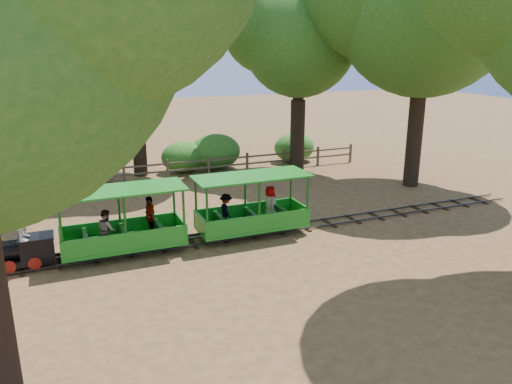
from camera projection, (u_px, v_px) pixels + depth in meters
name	position (u px, v px, depth m)	size (l,w,h in m)	color
ground	(251.00, 235.00, 16.72)	(90.00, 90.00, 0.00)	olive
track	(251.00, 233.00, 16.70)	(22.00, 1.00, 0.10)	#3F3D3A
locomotive	(0.00, 215.00, 13.61)	(2.54, 1.19, 2.94)	black
carriage_front	(125.00, 229.00, 14.98)	(3.78, 1.55, 1.97)	#1D851E
carriage_rear	(251.00, 212.00, 16.49)	(3.78, 1.55, 1.97)	#1D851E
oak_ne	(299.00, 33.00, 23.54)	(6.85, 6.03, 9.11)	#2D2116
fence	(188.00, 167.00, 23.65)	(18.10, 0.10, 1.00)	brown
shrub_west	(90.00, 165.00, 23.17)	(2.25, 1.73, 1.56)	#2D6B1E
shrub_mid_w	(215.00, 152.00, 25.35)	(2.61, 2.01, 1.81)	#2D6B1E
shrub_mid_e	(184.00, 157.00, 24.78)	(2.23, 1.72, 1.55)	#2D6B1E
shrub_east	(294.00, 147.00, 27.02)	(2.25, 1.73, 1.56)	#2D6B1E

